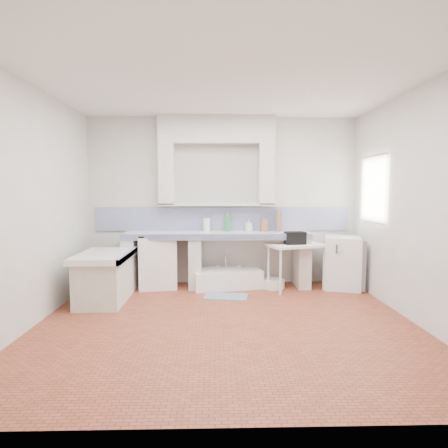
{
  "coord_description": "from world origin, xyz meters",
  "views": [
    {
      "loc": [
        -0.13,
        -4.36,
        1.58
      ],
      "look_at": [
        0.0,
        1.0,
        1.1
      ],
      "focal_mm": 30.02,
      "sensor_mm": 36.0,
      "label": 1
    }
  ],
  "objects_px": {
    "sink": "(226,279)",
    "side_table": "(296,267)",
    "stove": "(158,262)",
    "fridge": "(342,263)"
  },
  "relations": [
    {
      "from": "sink",
      "to": "side_table",
      "type": "distance_m",
      "value": 1.15
    },
    {
      "from": "stove",
      "to": "sink",
      "type": "height_order",
      "value": "stove"
    },
    {
      "from": "stove",
      "to": "side_table",
      "type": "height_order",
      "value": "stove"
    },
    {
      "from": "stove",
      "to": "fridge",
      "type": "distance_m",
      "value": 3.0
    },
    {
      "from": "sink",
      "to": "fridge",
      "type": "relative_size",
      "value": 1.3
    },
    {
      "from": "side_table",
      "to": "fridge",
      "type": "bearing_deg",
      "value": -14.69
    },
    {
      "from": "stove",
      "to": "sink",
      "type": "distance_m",
      "value": 1.16
    },
    {
      "from": "stove",
      "to": "sink",
      "type": "bearing_deg",
      "value": -10.14
    },
    {
      "from": "stove",
      "to": "fridge",
      "type": "bearing_deg",
      "value": -11.71
    },
    {
      "from": "stove",
      "to": "fridge",
      "type": "height_order",
      "value": "stove"
    }
  ]
}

